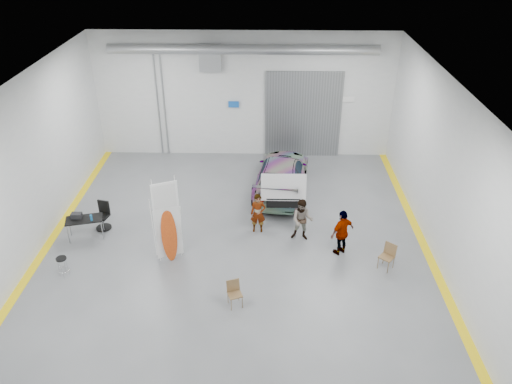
{
  "coord_description": "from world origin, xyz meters",
  "views": [
    {
      "loc": [
        1.07,
        -14.52,
        10.71
      ],
      "look_at": [
        0.7,
        1.54,
        1.5
      ],
      "focal_mm": 35.0,
      "sensor_mm": 36.0,
      "label": 1
    }
  ],
  "objects_px": {
    "person_a": "(258,213)",
    "folding_chair_near": "(235,298)",
    "person_c": "(342,232)",
    "work_table": "(82,219)",
    "person_b": "(302,220)",
    "sedan_car": "(281,174)",
    "office_chair": "(103,217)",
    "surfboard_display": "(165,228)",
    "shop_stool": "(63,267)",
    "folding_chair_far": "(386,261)"
  },
  "relations": [
    {
      "from": "person_c",
      "to": "work_table",
      "type": "bearing_deg",
      "value": -41.27
    },
    {
      "from": "folding_chair_near",
      "to": "work_table",
      "type": "xyz_separation_m",
      "value": [
        -5.8,
        3.53,
        0.55
      ]
    },
    {
      "from": "work_table",
      "to": "folding_chair_near",
      "type": "bearing_deg",
      "value": -31.32
    },
    {
      "from": "person_a",
      "to": "surfboard_display",
      "type": "height_order",
      "value": "surfboard_display"
    },
    {
      "from": "folding_chair_near",
      "to": "work_table",
      "type": "relative_size",
      "value": 0.61
    },
    {
      "from": "sedan_car",
      "to": "person_b",
      "type": "bearing_deg",
      "value": 108.03
    },
    {
      "from": "folding_chair_near",
      "to": "office_chair",
      "type": "distance_m",
      "value": 6.74
    },
    {
      "from": "shop_stool",
      "to": "sedan_car",
      "type": "bearing_deg",
      "value": 39.23
    },
    {
      "from": "shop_stool",
      "to": "office_chair",
      "type": "xyz_separation_m",
      "value": [
        0.51,
        2.87,
        0.13
      ]
    },
    {
      "from": "folding_chair_near",
      "to": "work_table",
      "type": "height_order",
      "value": "work_table"
    },
    {
      "from": "person_b",
      "to": "work_table",
      "type": "distance_m",
      "value": 8.04
    },
    {
      "from": "shop_stool",
      "to": "folding_chair_far",
      "type": "bearing_deg",
      "value": 3.31
    },
    {
      "from": "person_b",
      "to": "office_chair",
      "type": "xyz_separation_m",
      "value": [
        -7.53,
        0.57,
        -0.34
      ]
    },
    {
      "from": "surfboard_display",
      "to": "shop_stool",
      "type": "distance_m",
      "value": 3.57
    },
    {
      "from": "person_b",
      "to": "sedan_car",
      "type": "bearing_deg",
      "value": 110.43
    },
    {
      "from": "shop_stool",
      "to": "work_table",
      "type": "height_order",
      "value": "work_table"
    },
    {
      "from": "shop_stool",
      "to": "office_chair",
      "type": "bearing_deg",
      "value": 79.96
    },
    {
      "from": "person_a",
      "to": "office_chair",
      "type": "xyz_separation_m",
      "value": [
        -5.91,
        0.09,
        -0.3
      ]
    },
    {
      "from": "folding_chair_far",
      "to": "person_b",
      "type": "bearing_deg",
      "value": -171.03
    },
    {
      "from": "surfboard_display",
      "to": "person_b",
      "type": "bearing_deg",
      "value": -7.46
    },
    {
      "from": "surfboard_display",
      "to": "folding_chair_far",
      "type": "height_order",
      "value": "surfboard_display"
    },
    {
      "from": "person_a",
      "to": "folding_chair_far",
      "type": "height_order",
      "value": "person_a"
    },
    {
      "from": "folding_chair_far",
      "to": "work_table",
      "type": "relative_size",
      "value": 0.65
    },
    {
      "from": "surfboard_display",
      "to": "folding_chair_near",
      "type": "distance_m",
      "value": 3.52
    },
    {
      "from": "surfboard_display",
      "to": "folding_chair_near",
      "type": "bearing_deg",
      "value": -65.86
    },
    {
      "from": "surfboard_display",
      "to": "shop_stool",
      "type": "bearing_deg",
      "value": 172.67
    },
    {
      "from": "person_b",
      "to": "folding_chair_far",
      "type": "bearing_deg",
      "value": -21.24
    },
    {
      "from": "person_a",
      "to": "folding_chair_near",
      "type": "relative_size",
      "value": 1.82
    },
    {
      "from": "person_c",
      "to": "work_table",
      "type": "xyz_separation_m",
      "value": [
        -9.37,
        0.75,
        -0.06
      ]
    },
    {
      "from": "sedan_car",
      "to": "shop_stool",
      "type": "distance_m",
      "value": 9.51
    },
    {
      "from": "office_chair",
      "to": "person_a",
      "type": "bearing_deg",
      "value": 13.07
    },
    {
      "from": "folding_chair_far",
      "to": "person_a",
      "type": "bearing_deg",
      "value": -165.93
    },
    {
      "from": "sedan_car",
      "to": "person_b",
      "type": "xyz_separation_m",
      "value": [
        0.68,
        -3.71,
        0.08
      ]
    },
    {
      "from": "sedan_car",
      "to": "person_c",
      "type": "distance_m",
      "value": 4.98
    },
    {
      "from": "person_a",
      "to": "sedan_car",
      "type": "bearing_deg",
      "value": 74.4
    },
    {
      "from": "work_table",
      "to": "office_chair",
      "type": "xyz_separation_m",
      "value": [
        0.51,
        0.66,
        -0.34
      ]
    },
    {
      "from": "person_c",
      "to": "folding_chair_near",
      "type": "height_order",
      "value": "person_c"
    },
    {
      "from": "sedan_car",
      "to": "folding_chair_near",
      "type": "height_order",
      "value": "sedan_car"
    },
    {
      "from": "person_b",
      "to": "folding_chair_near",
      "type": "relative_size",
      "value": 1.91
    },
    {
      "from": "surfboard_display",
      "to": "office_chair",
      "type": "relative_size",
      "value": 2.95
    },
    {
      "from": "folding_chair_near",
      "to": "shop_stool",
      "type": "height_order",
      "value": "folding_chair_near"
    },
    {
      "from": "person_b",
      "to": "folding_chair_far",
      "type": "relative_size",
      "value": 1.78
    },
    {
      "from": "folding_chair_near",
      "to": "folding_chair_far",
      "type": "height_order",
      "value": "folding_chair_far"
    },
    {
      "from": "person_c",
      "to": "shop_stool",
      "type": "xyz_separation_m",
      "value": [
        -9.37,
        -1.46,
        -0.52
      ]
    },
    {
      "from": "office_chair",
      "to": "person_c",
      "type": "bearing_deg",
      "value": 4.9
    },
    {
      "from": "person_a",
      "to": "folding_chair_near",
      "type": "height_order",
      "value": "person_a"
    },
    {
      "from": "folding_chair_far",
      "to": "shop_stool",
      "type": "xyz_separation_m",
      "value": [
        -10.79,
        -0.62,
        0.07
      ]
    },
    {
      "from": "person_b",
      "to": "shop_stool",
      "type": "height_order",
      "value": "person_b"
    },
    {
      "from": "person_c",
      "to": "surfboard_display",
      "type": "relative_size",
      "value": 0.55
    },
    {
      "from": "work_table",
      "to": "shop_stool",
      "type": "bearing_deg",
      "value": -89.83
    }
  ]
}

